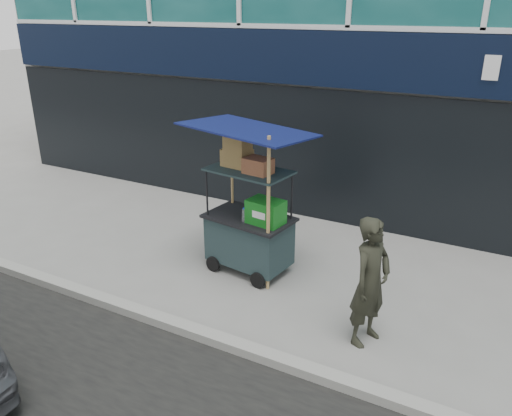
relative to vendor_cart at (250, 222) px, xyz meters
The scene contains 4 objects.
ground 1.82m from the vendor_cart, 71.08° to the right, with size 80.00×80.00×0.00m, color slate.
curb 1.97m from the vendor_cart, 73.10° to the right, with size 80.00×0.18×0.12m, color gray.
vendor_cart is the anchor object (origin of this frame).
vendor_man 2.21m from the vendor_cart, 22.59° to the right, with size 0.58×0.38×1.58m, color black.
Camera 1 is at (2.68, -4.29, 3.72)m, focal length 35.00 mm.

